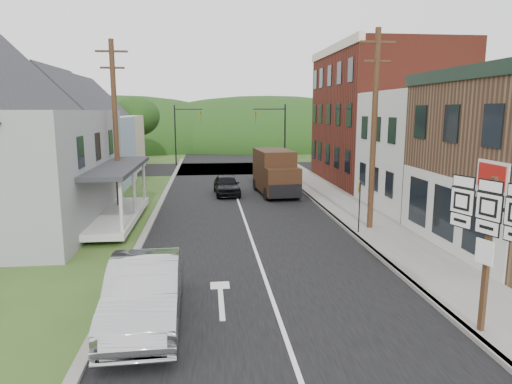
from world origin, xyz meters
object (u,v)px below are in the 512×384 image
object	(u,v)px
delivery_van	(275,172)
route_sign_cluster	(488,233)
dark_sedan	(227,185)
silver_sedan	(145,292)
warning_sign	(359,198)

from	to	relation	value
delivery_van	route_sign_cluster	bearing A→B (deg)	-88.32
dark_sedan	silver_sedan	bearing A→B (deg)	-102.19
silver_sedan	route_sign_cluster	xyz separation A→B (m)	(8.25, -1.60, 1.78)
dark_sedan	warning_sign	xyz separation A→B (m)	(5.38, -10.46, 1.03)
delivery_van	warning_sign	xyz separation A→B (m)	(2.19, -10.22, 0.22)
delivery_van	warning_sign	bearing A→B (deg)	-82.56
delivery_van	silver_sedan	bearing A→B (deg)	-113.49
silver_sedan	dark_sedan	xyz separation A→B (m)	(2.90, 18.10, -0.18)
silver_sedan	delivery_van	xyz separation A→B (m)	(6.09, 17.86, 0.64)
dark_sedan	route_sign_cluster	world-z (taller)	route_sign_cluster
dark_sedan	warning_sign	world-z (taller)	warning_sign
silver_sedan	dark_sedan	distance (m)	18.34
silver_sedan	dark_sedan	world-z (taller)	silver_sedan
delivery_van	route_sign_cluster	xyz separation A→B (m)	(2.16, -19.46, 1.14)
dark_sedan	warning_sign	distance (m)	11.81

